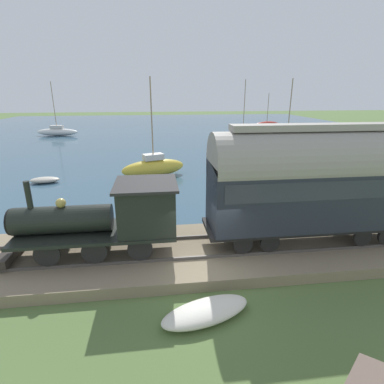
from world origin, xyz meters
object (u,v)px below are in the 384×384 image
sailboat_yellow (154,167)px  sailboat_white (57,132)px  passenger_coach (313,179)px  sailboat_red (267,125)px  sailboat_black (243,135)px  steam_locomotive (114,214)px  sailboat_gray (286,152)px  rowboat_near_shore (45,180)px  rowboat_off_pier (248,196)px  beached_dinghy (206,312)px

sailboat_yellow → sailboat_white: bearing=9.2°
passenger_coach → sailboat_red: (44.41, -14.86, -2.50)m
passenger_coach → sailboat_white: sailboat_white is taller
sailboat_yellow → sailboat_black: bearing=-54.7°
steam_locomotive → sailboat_gray: 23.63m
sailboat_white → rowboat_near_shore: (-26.71, -6.72, -0.43)m
steam_locomotive → sailboat_red: sailboat_red is taller
passenger_coach → sailboat_white: bearing=28.7°
sailboat_gray → rowboat_near_shore: bearing=118.8°
sailboat_yellow → passenger_coach: bearing=-174.0°
rowboat_near_shore → rowboat_off_pier: rowboat_near_shore is taller
sailboat_white → beached_dinghy: 45.19m
steam_locomotive → sailboat_red: (44.41, -22.65, -1.39)m
steam_locomotive → rowboat_off_pier: bearing=-48.5°
sailboat_black → sailboat_yellow: size_ratio=1.08×
rowboat_near_shore → rowboat_off_pier: 14.99m
sailboat_red → sailboat_white: size_ratio=0.79×
beached_dinghy → sailboat_black: bearing=-17.9°
sailboat_red → steam_locomotive: bearing=131.2°
passenger_coach → rowboat_off_pier: size_ratio=3.27×
sailboat_gray → sailboat_yellow: 14.58m
sailboat_black → sailboat_white: sailboat_black is taller
rowboat_off_pier → beached_dinghy: size_ratio=0.87×
sailboat_yellow → rowboat_off_pier: size_ratio=2.88×
sailboat_white → sailboat_yellow: bearing=-141.6°
sailboat_black → rowboat_near_shore: 28.63m
rowboat_off_pier → sailboat_black: bearing=-53.1°
steam_locomotive → passenger_coach: size_ratio=0.76×
sailboat_yellow → sailboat_gray: bearing=-87.9°
passenger_coach → steam_locomotive: bearing=90.0°
sailboat_red → beached_dinghy: bearing=135.9°
sailboat_gray → sailboat_yellow: (-5.59, 13.46, 0.15)m
passenger_coach → sailboat_white: 44.14m
sailboat_yellow → rowboat_off_pier: 8.55m
rowboat_near_shore → sailboat_red: bearing=-46.5°
steam_locomotive → sailboat_black: sailboat_black is taller
rowboat_off_pier → beached_dinghy: 10.91m
sailboat_yellow → sailboat_white: sailboat_white is taller
steam_locomotive → rowboat_near_shore: 13.79m
beached_dinghy → steam_locomotive: bearing=40.1°
sailboat_red → sailboat_yellow: 38.15m
sailboat_gray → sailboat_yellow: size_ratio=1.02×
sailboat_yellow → sailboat_white: (25.98, 14.82, -0.12)m
sailboat_red → beached_dinghy: sailboat_red is taller
sailboat_yellow → rowboat_off_pier: sailboat_yellow is taller
sailboat_black → rowboat_off_pier: bearing=158.4°
passenger_coach → sailboat_yellow: sailboat_yellow is taller
beached_dinghy → sailboat_white: bearing=21.1°
passenger_coach → sailboat_gray: bearing=-21.3°
sailboat_black → rowboat_off_pier: 25.96m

